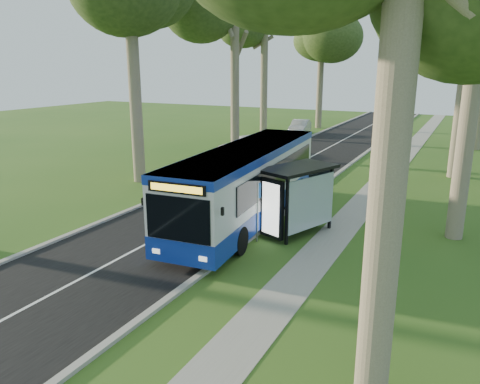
{
  "coord_description": "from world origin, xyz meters",
  "views": [
    {
      "loc": [
        7.79,
        -14.46,
        6.95
      ],
      "look_at": [
        -1.11,
        3.2,
        1.6
      ],
      "focal_mm": 35.0,
      "sensor_mm": 36.0,
      "label": 1
    }
  ],
  "objects_px": {
    "bus_stop_sign": "(257,205)",
    "car_silver": "(300,127)",
    "bus_shelter": "(297,189)",
    "car_white": "(244,145)",
    "litter_bin": "(300,219)",
    "bus": "(248,183)"
  },
  "relations": [
    {
      "from": "litter_bin",
      "to": "car_silver",
      "type": "height_order",
      "value": "car_silver"
    },
    {
      "from": "car_white",
      "to": "bus_stop_sign",
      "type": "bearing_deg",
      "value": -38.52
    },
    {
      "from": "bus",
      "to": "car_white",
      "type": "relative_size",
      "value": 2.76
    },
    {
      "from": "litter_bin",
      "to": "bus_stop_sign",
      "type": "bearing_deg",
      "value": -112.62
    },
    {
      "from": "bus_stop_sign",
      "to": "car_silver",
      "type": "height_order",
      "value": "bus_stop_sign"
    },
    {
      "from": "bus",
      "to": "litter_bin",
      "type": "relative_size",
      "value": 15.32
    },
    {
      "from": "bus_stop_sign",
      "to": "litter_bin",
      "type": "height_order",
      "value": "bus_stop_sign"
    },
    {
      "from": "car_white",
      "to": "litter_bin",
      "type": "bearing_deg",
      "value": -32.18
    },
    {
      "from": "bus",
      "to": "car_silver",
      "type": "relative_size",
      "value": 2.82
    },
    {
      "from": "bus",
      "to": "bus_shelter",
      "type": "bearing_deg",
      "value": -24.22
    },
    {
      "from": "bus",
      "to": "bus_shelter",
      "type": "height_order",
      "value": "bus"
    },
    {
      "from": "bus",
      "to": "bus_stop_sign",
      "type": "relative_size",
      "value": 5.23
    },
    {
      "from": "bus_stop_sign",
      "to": "bus_shelter",
      "type": "relative_size",
      "value": 0.66
    },
    {
      "from": "bus_shelter",
      "to": "litter_bin",
      "type": "xyz_separation_m",
      "value": [
        -0.21,
        1.06,
        -1.62
      ]
    },
    {
      "from": "bus_stop_sign",
      "to": "bus_shelter",
      "type": "xyz_separation_m",
      "value": [
        1.2,
        1.31,
        0.49
      ]
    },
    {
      "from": "bus_stop_sign",
      "to": "litter_bin",
      "type": "relative_size",
      "value": 2.93
    },
    {
      "from": "bus_shelter",
      "to": "car_white",
      "type": "height_order",
      "value": "bus_shelter"
    },
    {
      "from": "car_silver",
      "to": "bus_shelter",
      "type": "bearing_deg",
      "value": -79.05
    },
    {
      "from": "bus",
      "to": "litter_bin",
      "type": "height_order",
      "value": "bus"
    },
    {
      "from": "litter_bin",
      "to": "car_silver",
      "type": "bearing_deg",
      "value": 109.68
    },
    {
      "from": "bus_stop_sign",
      "to": "bus",
      "type": "bearing_deg",
      "value": 144.63
    },
    {
      "from": "bus_stop_sign",
      "to": "car_silver",
      "type": "bearing_deg",
      "value": 127.21
    }
  ]
}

